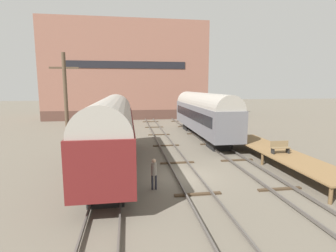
{
  "coord_description": "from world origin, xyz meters",
  "views": [
    {
      "loc": [
        -3.63,
        -16.09,
        5.83
      ],
      "look_at": [
        0.0,
        7.71,
        2.2
      ],
      "focal_mm": 28.0,
      "sensor_mm": 36.0,
      "label": 1
    }
  ],
  "objects_px": {
    "bench": "(280,147)",
    "person_worker": "(154,171)",
    "train_car_maroon": "(112,129)",
    "train_car_grey": "(203,112)",
    "utility_pole": "(67,113)"
  },
  "relations": [
    {
      "from": "bench",
      "to": "person_worker",
      "type": "relative_size",
      "value": 0.77
    },
    {
      "from": "bench",
      "to": "train_car_maroon",
      "type": "bearing_deg",
      "value": 173.38
    },
    {
      "from": "train_car_grey",
      "to": "person_worker",
      "type": "distance_m",
      "value": 16.39
    },
    {
      "from": "train_car_grey",
      "to": "person_worker",
      "type": "bearing_deg",
      "value": -115.74
    },
    {
      "from": "train_car_grey",
      "to": "bench",
      "type": "xyz_separation_m",
      "value": [
        2.49,
        -11.64,
        -1.47
      ]
    },
    {
      "from": "train_car_grey",
      "to": "bench",
      "type": "relative_size",
      "value": 12.19
    },
    {
      "from": "train_car_grey",
      "to": "utility_pole",
      "type": "bearing_deg",
      "value": -137.94
    },
    {
      "from": "train_car_maroon",
      "to": "person_worker",
      "type": "bearing_deg",
      "value": -60.09
    },
    {
      "from": "person_worker",
      "to": "train_car_maroon",
      "type": "bearing_deg",
      "value": 119.91
    },
    {
      "from": "person_worker",
      "to": "utility_pole",
      "type": "xyz_separation_m",
      "value": [
        -5.33,
        3.48,
        3.05
      ]
    },
    {
      "from": "train_car_maroon",
      "to": "utility_pole",
      "type": "bearing_deg",
      "value": -160.93
    },
    {
      "from": "bench",
      "to": "utility_pole",
      "type": "distance_m",
      "value": 15.15
    },
    {
      "from": "train_car_grey",
      "to": "bench",
      "type": "height_order",
      "value": "train_car_grey"
    },
    {
      "from": "person_worker",
      "to": "train_car_grey",
      "type": "bearing_deg",
      "value": 64.26
    },
    {
      "from": "train_car_grey",
      "to": "person_worker",
      "type": "height_order",
      "value": "train_car_grey"
    }
  ]
}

